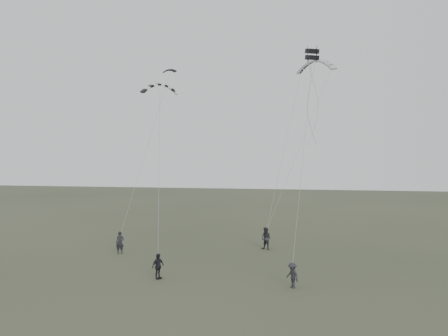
% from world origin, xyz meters
% --- Properties ---
extents(ground, '(140.00, 140.00, 0.00)m').
position_xyz_m(ground, '(0.00, 0.00, 0.00)').
color(ground, '#38402B').
rests_on(ground, ground).
extents(flyer_left, '(0.71, 0.52, 1.78)m').
position_xyz_m(flyer_left, '(-7.30, 5.17, 0.89)').
color(flyer_left, black).
rests_on(flyer_left, ground).
extents(flyer_right, '(1.14, 1.07, 1.87)m').
position_xyz_m(flyer_right, '(4.20, 8.54, 0.94)').
color(flyer_right, '#28292E').
rests_on(flyer_right, ground).
extents(flyer_center, '(0.82, 1.04, 1.65)m').
position_xyz_m(flyer_center, '(-2.05, -1.11, 0.82)').
color(flyer_center, black).
rests_on(flyer_center, ground).
extents(flyer_far, '(1.07, 1.11, 1.51)m').
position_xyz_m(flyer_far, '(6.50, -1.55, 0.76)').
color(flyer_far, '#25252A').
rests_on(flyer_far, ground).
extents(kite_dark_small, '(1.35, 0.70, 0.58)m').
position_xyz_m(kite_dark_small, '(-5.27, 12.39, 15.98)').
color(kite_dark_small, black).
rests_on(kite_dark_small, flyer_left).
extents(kite_pale_large, '(4.21, 3.21, 1.86)m').
position_xyz_m(kite_pale_large, '(8.45, 16.14, 17.14)').
color(kite_pale_large, '#AAACAF').
rests_on(kite_pale_large, flyer_right).
extents(kite_striped, '(2.90, 2.40, 1.26)m').
position_xyz_m(kite_striped, '(-3.77, 4.84, 13.40)').
color(kite_striped, black).
rests_on(kite_striped, flyer_center).
extents(kite_box, '(1.04, 1.10, 0.89)m').
position_xyz_m(kite_box, '(7.72, 3.50, 14.99)').
color(kite_box, black).
rests_on(kite_box, flyer_far).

